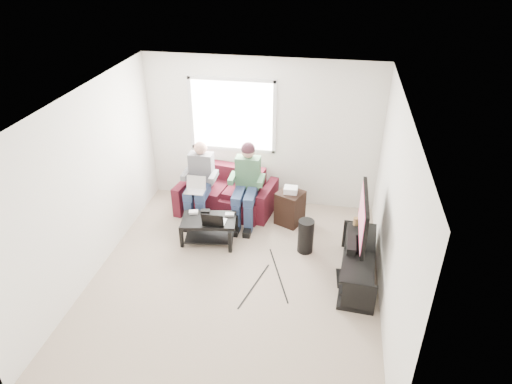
% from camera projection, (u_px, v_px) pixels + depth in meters
% --- Properties ---
extents(floor, '(4.50, 4.50, 0.00)m').
position_uv_depth(floor, '(235.00, 279.00, 6.49)').
color(floor, tan).
rests_on(floor, ground).
extents(ceiling, '(4.50, 4.50, 0.00)m').
position_uv_depth(ceiling, '(229.00, 103.00, 5.20)').
color(ceiling, white).
rests_on(ceiling, wall_back).
extents(wall_back, '(4.50, 0.00, 4.50)m').
position_uv_depth(wall_back, '(262.00, 134.00, 7.76)').
color(wall_back, silver).
rests_on(wall_back, floor).
extents(wall_front, '(4.50, 0.00, 4.50)m').
position_uv_depth(wall_front, '(175.00, 333.00, 3.92)').
color(wall_front, silver).
rests_on(wall_front, floor).
extents(wall_left, '(0.00, 4.50, 4.50)m').
position_uv_depth(wall_left, '(88.00, 187.00, 6.15)').
color(wall_left, silver).
rests_on(wall_left, floor).
extents(wall_right, '(0.00, 4.50, 4.50)m').
position_uv_depth(wall_right, '(393.00, 215.00, 5.54)').
color(wall_right, silver).
rests_on(wall_right, floor).
extents(window, '(1.48, 0.04, 1.28)m').
position_uv_depth(window, '(232.00, 115.00, 7.67)').
color(window, white).
rests_on(window, wall_back).
extents(sofa, '(1.73, 0.96, 0.76)m').
position_uv_depth(sofa, '(227.00, 195.00, 7.98)').
color(sofa, '#4A1217').
rests_on(sofa, floor).
extents(person_left, '(0.40, 0.70, 1.30)m').
position_uv_depth(person_left, '(199.00, 179.00, 7.61)').
color(person_left, navy).
rests_on(person_left, sofa).
extents(person_right, '(0.40, 0.71, 1.35)m').
position_uv_depth(person_right, '(247.00, 179.00, 7.48)').
color(person_right, navy).
rests_on(person_right, sofa).
extents(laptop_silver, '(0.34, 0.26, 0.24)m').
position_uv_depth(laptop_silver, '(195.00, 188.00, 7.40)').
color(laptop_silver, silver).
rests_on(laptop_silver, person_left).
extents(coffee_table, '(0.90, 0.63, 0.42)m').
position_uv_depth(coffee_table, '(209.00, 225.00, 7.13)').
color(coffee_table, black).
rests_on(coffee_table, floor).
extents(laptop_black, '(0.39, 0.31, 0.24)m').
position_uv_depth(laptop_black, '(214.00, 216.00, 6.93)').
color(laptop_black, black).
rests_on(laptop_black, coffee_table).
extents(controller_a, '(0.16, 0.12, 0.04)m').
position_uv_depth(controller_a, '(193.00, 212.00, 7.21)').
color(controller_a, silver).
rests_on(controller_a, coffee_table).
extents(controller_b, '(0.15, 0.11, 0.04)m').
position_uv_depth(controller_b, '(206.00, 211.00, 7.23)').
color(controller_b, black).
rests_on(controller_b, coffee_table).
extents(controller_c, '(0.15, 0.11, 0.04)m').
position_uv_depth(controller_c, '(230.00, 215.00, 7.15)').
color(controller_c, gray).
rests_on(controller_c, coffee_table).
extents(tv_stand, '(0.53, 1.47, 0.48)m').
position_uv_depth(tv_stand, '(357.00, 265.00, 6.41)').
color(tv_stand, black).
rests_on(tv_stand, floor).
extents(tv, '(0.12, 1.10, 0.81)m').
position_uv_depth(tv, '(363.00, 218.00, 6.14)').
color(tv, black).
rests_on(tv, tv_stand).
extents(soundbar, '(0.12, 0.50, 0.10)m').
position_uv_depth(soundbar, '(351.00, 242.00, 6.36)').
color(soundbar, black).
rests_on(soundbar, tv_stand).
extents(drink_cup, '(0.08, 0.08, 0.12)m').
position_uv_depth(drink_cup, '(356.00, 221.00, 6.79)').
color(drink_cup, '#A57947').
rests_on(drink_cup, tv_stand).
extents(console_white, '(0.30, 0.22, 0.06)m').
position_uv_depth(console_white, '(358.00, 280.00, 6.04)').
color(console_white, silver).
rests_on(console_white, tv_stand).
extents(console_grey, '(0.34, 0.26, 0.08)m').
position_uv_depth(console_grey, '(358.00, 248.00, 6.63)').
color(console_grey, gray).
rests_on(console_grey, tv_stand).
extents(console_black, '(0.38, 0.30, 0.07)m').
position_uv_depth(console_black, '(358.00, 263.00, 6.33)').
color(console_black, black).
rests_on(console_black, tv_stand).
extents(subwoofer, '(0.24, 0.24, 0.55)m').
position_uv_depth(subwoofer, '(306.00, 236.00, 6.92)').
color(subwoofer, black).
rests_on(subwoofer, floor).
extents(keyboard_floor, '(0.17, 0.41, 0.02)m').
position_uv_depth(keyboard_floor, '(341.00, 278.00, 6.48)').
color(keyboard_floor, black).
rests_on(keyboard_floor, floor).
extents(end_table, '(0.39, 0.39, 0.68)m').
position_uv_depth(end_table, '(290.00, 207.00, 7.60)').
color(end_table, black).
rests_on(end_table, floor).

